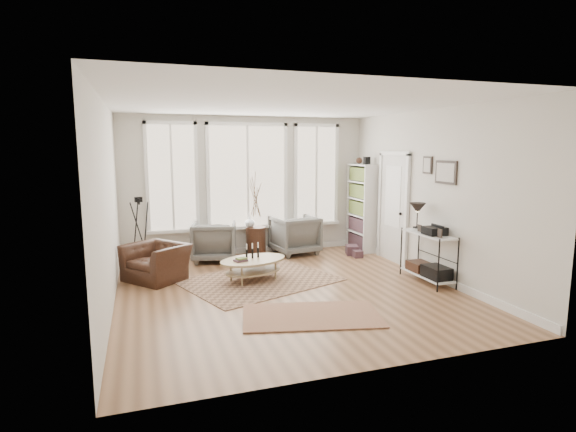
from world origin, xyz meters
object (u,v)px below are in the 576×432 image
object	(u,v)px
bookcase	(362,207)
side_table	(256,217)
low_shelf	(428,252)
armchair_right	(295,235)
accent_chair	(156,262)
armchair_left	(214,241)
coffee_table	(253,264)

from	to	relation	value
bookcase	side_table	world-z (taller)	bookcase
low_shelf	side_table	distance (m)	3.55
low_shelf	armchair_right	world-z (taller)	low_shelf
low_shelf	accent_chair	bearing A→B (deg)	160.45
bookcase	armchair_right	size ratio (longest dim) A/B	2.28
armchair_left	side_table	bearing A→B (deg)	-159.25
coffee_table	accent_chair	bearing A→B (deg)	160.15
accent_chair	armchair_right	bearing A→B (deg)	70.89
bookcase	armchair_right	distance (m)	1.61
coffee_table	low_shelf	bearing A→B (deg)	-19.38
low_shelf	side_table	size ratio (longest dim) A/B	0.76
armchair_left	side_table	world-z (taller)	side_table
coffee_table	bookcase	bearing A→B (deg)	28.51
coffee_table	armchair_right	xyz separation A→B (m)	(1.33, 1.67, 0.12)
armchair_right	armchair_left	bearing A→B (deg)	-6.52
low_shelf	accent_chair	size ratio (longest dim) A/B	1.37
armchair_right	accent_chair	world-z (taller)	armchair_right
armchair_right	side_table	size ratio (longest dim) A/B	0.52
bookcase	accent_chair	size ratio (longest dim) A/B	2.16
low_shelf	bookcase	bearing A→B (deg)	88.72
side_table	armchair_right	bearing A→B (deg)	-3.31
armchair_left	side_table	size ratio (longest dim) A/B	0.50
low_shelf	coffee_table	size ratio (longest dim) A/B	0.96
low_shelf	side_table	bearing A→B (deg)	130.46
armchair_left	accent_chair	bearing A→B (deg)	55.19
accent_chair	armchair_left	bearing A→B (deg)	91.86
coffee_table	side_table	world-z (taller)	side_table
low_shelf	side_table	xyz separation A→B (m)	(-2.30, 2.69, 0.32)
low_shelf	armchair_right	size ratio (longest dim) A/B	1.45
coffee_table	armchair_right	size ratio (longest dim) A/B	1.51
bookcase	armchair_left	bearing A→B (deg)	178.99
bookcase	accent_chair	distance (m)	4.55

